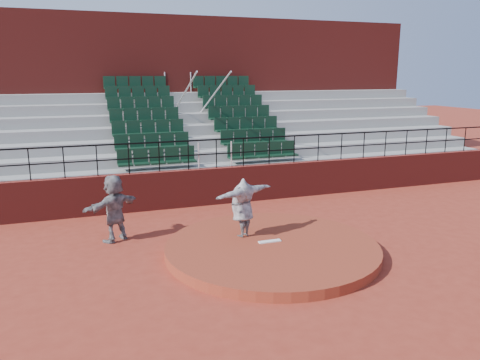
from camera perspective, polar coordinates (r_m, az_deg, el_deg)
ground at (r=12.27m, az=3.90°, el=-8.86°), size 90.00×90.00×0.00m
pitchers_mound at (r=12.23m, az=3.91°, el=-8.32°), size 5.50×5.50×0.25m
pitching_rubber at (r=12.31m, az=3.65°, el=-7.47°), size 0.60×0.15×0.03m
boundary_wall at (r=16.58m, az=-2.85°, el=-0.71°), size 24.00×0.30×1.30m
wall_railing at (r=16.31m, az=-2.91°, el=4.01°), size 24.04×0.05×1.03m
seating_deck at (r=19.89m, az=-5.87°, el=3.82°), size 24.00×5.97×4.63m
press_box_facade at (r=23.53m, az=-8.28°, el=10.33°), size 24.00×3.00×7.10m
pitcher at (r=12.48m, az=0.30°, el=-3.37°), size 2.01×1.29×1.60m
fielder at (r=13.30m, az=-15.08°, el=-3.31°), size 1.75×1.41×1.87m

